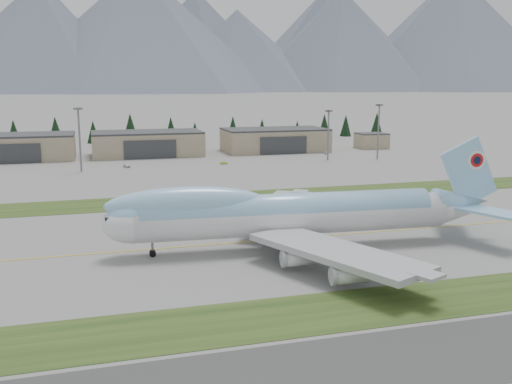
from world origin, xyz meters
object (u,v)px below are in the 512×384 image
object	(u,v)px
hangar_center	(147,143)
service_vehicle_a	(127,168)
boeing_747_freighter	(290,213)
hangar_right	(275,140)
hangar_left	(15,147)
service_vehicle_c	(326,154)
service_vehicle_b	(224,164)

from	to	relation	value
hangar_center	service_vehicle_a	bearing A→B (deg)	-107.48
boeing_747_freighter	hangar_right	xyz separation A→B (m)	(47.23, 156.46, -1.63)
hangar_left	hangar_right	size ratio (longest dim) A/B	1.00
hangar_left	hangar_center	world-z (taller)	same
hangar_left	service_vehicle_c	size ratio (longest dim) A/B	12.42
service_vehicle_c	hangar_left	bearing A→B (deg)	-175.80
service_vehicle_b	hangar_left	bearing A→B (deg)	69.21
hangar_right	hangar_left	bearing A→B (deg)	180.00
hangar_right	service_vehicle_a	bearing A→B (deg)	-153.12
service_vehicle_b	service_vehicle_a	bearing A→B (deg)	91.92
hangar_left	hangar_center	bearing A→B (deg)	0.00
hangar_right	service_vehicle_b	world-z (taller)	hangar_right
hangar_center	service_vehicle_c	distance (m)	81.19
hangar_center	service_vehicle_b	distance (m)	46.31
service_vehicle_a	boeing_747_freighter	bearing A→B (deg)	-106.57
boeing_747_freighter	service_vehicle_a	world-z (taller)	boeing_747_freighter
service_vehicle_c	hangar_center	bearing A→B (deg)	179.00
boeing_747_freighter	service_vehicle_b	xyz separation A→B (m)	(13.85, 118.95, -7.02)
hangar_right	boeing_747_freighter	bearing A→B (deg)	-106.80
service_vehicle_c	boeing_747_freighter	bearing A→B (deg)	-103.68
service_vehicle_a	service_vehicle_b	size ratio (longest dim) A/B	1.17
boeing_747_freighter	hangar_center	xyz separation A→B (m)	(-12.77, 156.46, -1.63)
hangar_right	service_vehicle_c	xyz separation A→B (m)	(18.97, -18.07, -5.39)
boeing_747_freighter	hangar_left	bearing A→B (deg)	117.58
service_vehicle_c	service_vehicle_b	bearing A→B (deg)	-147.74
hangar_center	boeing_747_freighter	bearing A→B (deg)	-85.33
hangar_left	service_vehicle_c	bearing A→B (deg)	-7.68
boeing_747_freighter	service_vehicle_a	distance (m)	122.86
hangar_left	service_vehicle_a	world-z (taller)	hangar_left
hangar_left	service_vehicle_c	xyz separation A→B (m)	(133.97, -18.07, -5.39)
hangar_left	service_vehicle_a	size ratio (longest dim) A/B	13.02
service_vehicle_a	service_vehicle_b	bearing A→B (deg)	-29.90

